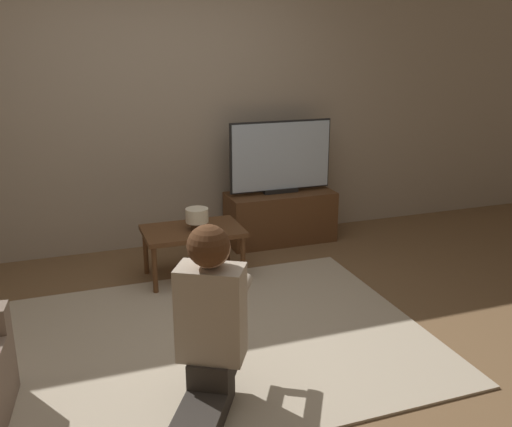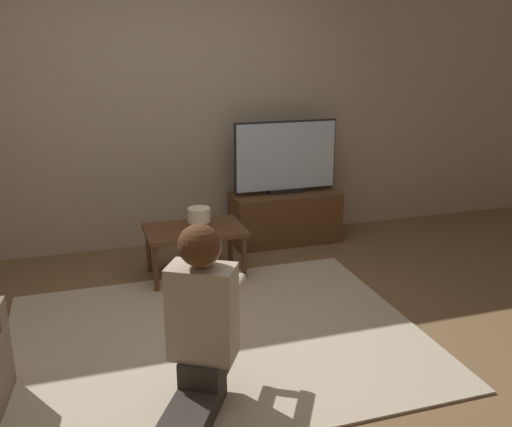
{
  "view_description": "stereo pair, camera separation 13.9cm",
  "coord_description": "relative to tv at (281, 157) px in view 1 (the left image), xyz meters",
  "views": [
    {
      "loc": [
        -0.89,
        -3.15,
        1.87
      ],
      "look_at": [
        0.43,
        0.51,
        0.66
      ],
      "focal_mm": 40.0,
      "sensor_mm": 36.0,
      "label": 1
    },
    {
      "loc": [
        -0.76,
        -3.2,
        1.87
      ],
      "look_at": [
        0.43,
        0.51,
        0.66
      ],
      "focal_mm": 40.0,
      "sensor_mm": 36.0,
      "label": 2
    }
  ],
  "objects": [
    {
      "name": "tv",
      "position": [
        0.0,
        0.0,
        0.0
      ],
      "size": [
        0.98,
        0.08,
        0.67
      ],
      "color": "black",
      "rests_on": "tv_stand"
    },
    {
      "name": "table_lamp",
      "position": [
        -0.95,
        -0.61,
        -0.3
      ],
      "size": [
        0.18,
        0.18,
        0.17
      ],
      "color": "#4C3823",
      "rests_on": "coffee_table"
    },
    {
      "name": "ground_plane",
      "position": [
        -1.07,
        -1.63,
        -0.82
      ],
      "size": [
        10.0,
        10.0,
        0.0
      ],
      "primitive_type": "plane",
      "color": "brown"
    },
    {
      "name": "wall_back",
      "position": [
        -1.07,
        0.3,
        0.48
      ],
      "size": [
        10.0,
        0.06,
        2.6
      ],
      "color": "tan",
      "rests_on": "ground_plane"
    },
    {
      "name": "coffee_table",
      "position": [
        -0.99,
        -0.58,
        -0.45
      ],
      "size": [
        0.78,
        0.51,
        0.42
      ],
      "color": "brown",
      "rests_on": "ground_plane"
    },
    {
      "name": "rug",
      "position": [
        -1.07,
        -1.63,
        -0.81
      ],
      "size": [
        2.62,
        2.08,
        0.02
      ],
      "color": "#BCAD93",
      "rests_on": "ground_plane"
    },
    {
      "name": "person_kneeling",
      "position": [
        -1.3,
        -2.25,
        -0.31
      ],
      "size": [
        0.64,
        0.86,
        0.98
      ],
      "rotation": [
        0.0,
        0.0,
        2.62
      ],
      "color": "#332D28",
      "rests_on": "rug"
    },
    {
      "name": "tv_stand",
      "position": [
        0.0,
        -0.0,
        -0.58
      ],
      "size": [
        1.01,
        0.43,
        0.48
      ],
      "color": "brown",
      "rests_on": "ground_plane"
    }
  ]
}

